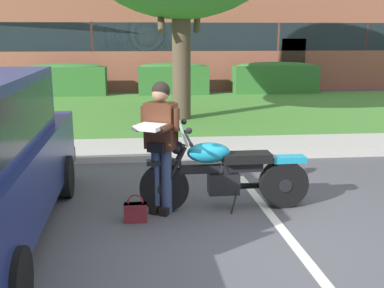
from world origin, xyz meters
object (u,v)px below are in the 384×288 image
motorcycle (231,173)px  hedge_left (67,79)px  rider_person (160,137)px  brick_building (180,38)px  handbag (136,211)px  hedge_center_right (275,77)px  hedge_center_left (173,78)px

motorcycle → hedge_left: motorcycle is taller
motorcycle → rider_person: 1.06m
rider_person → brick_building: (1.45, 17.25, 1.07)m
handbag → motorcycle: bearing=15.3°
rider_person → hedge_center_right: rider_person is taller
motorcycle → handbag: size_ratio=6.23×
hedge_center_left → brick_building: (0.61, 5.33, 1.42)m
rider_person → hedge_center_left: rider_person is taller
handbag → hedge_center_right: bearing=67.3°
hedge_center_left → rider_person: bearing=-94.0°
motorcycle → hedge_center_left: 11.85m
handbag → hedge_left: 12.51m
hedge_center_right → brick_building: brick_building is taller
brick_building → handbag: bearing=-95.8°
rider_person → brick_building: bearing=85.2°
rider_person → hedge_left: size_ratio=0.60×
handbag → brick_building: size_ratio=0.02×
motorcycle → hedge_center_left: (-0.08, 11.85, 0.16)m
hedge_left → brick_building: 7.15m
motorcycle → hedge_center_right: 12.46m
motorcycle → hedge_left: bearing=108.7°
hedge_left → hedge_center_left: bearing=0.0°
hedge_center_left → hedge_center_right: bearing=-0.0°
hedge_center_right → handbag: bearing=-112.7°
handbag → hedge_left: size_ratio=0.13×
motorcycle → brick_building: size_ratio=0.10×
hedge_center_right → brick_building: size_ratio=0.15×
handbag → brick_building: brick_building is taller
hedge_center_right → brick_building: 6.44m
rider_person → hedge_left: (-3.10, 11.92, -0.36)m
motorcycle → brick_building: bearing=88.3°
rider_person → hedge_center_left: bearing=86.0°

